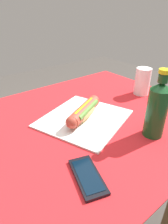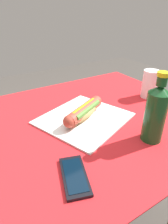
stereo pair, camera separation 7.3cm
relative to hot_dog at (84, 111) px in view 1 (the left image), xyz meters
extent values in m
cylinder|color=brown|center=(-0.38, -0.28, -0.42)|extent=(0.07, 0.07, 0.71)
cube|color=brown|center=(0.06, 0.00, -0.05)|extent=(1.04, 0.72, 0.03)
cube|color=red|center=(0.06, 0.00, -0.04)|extent=(1.10, 0.78, 0.00)
cube|color=silver|center=(0.00, 0.00, -0.03)|extent=(0.38, 0.37, 0.01)
ellipsoid|color=tan|center=(0.00, 0.00, 0.00)|extent=(0.18, 0.13, 0.05)
cylinder|color=#A83D2D|center=(0.00, 0.00, 0.00)|extent=(0.19, 0.12, 0.05)
sphere|color=#A83D2D|center=(0.08, 0.04, 0.00)|extent=(0.04, 0.04, 0.04)
sphere|color=#A83D2D|center=(-0.08, -0.04, 0.00)|extent=(0.04, 0.04, 0.04)
cube|color=yellow|center=(0.00, 0.00, 0.02)|extent=(0.13, 0.07, 0.00)
cylinder|color=#4C7A2D|center=(-0.01, 0.01, 0.01)|extent=(0.14, 0.08, 0.02)
cube|color=black|center=(0.17, 0.23, -0.03)|extent=(0.10, 0.15, 0.01)
cube|color=black|center=(0.17, 0.23, -0.03)|extent=(0.08, 0.12, 0.00)
cylinder|color=#14471E|center=(-0.12, 0.22, 0.05)|extent=(0.07, 0.07, 0.16)
cone|color=#14471E|center=(-0.12, 0.22, 0.14)|extent=(0.07, 0.07, 0.02)
cylinder|color=#14471E|center=(-0.12, 0.22, 0.16)|extent=(0.03, 0.03, 0.03)
cylinder|color=yellow|center=(-0.12, 0.22, 0.18)|extent=(0.03, 0.03, 0.01)
cylinder|color=white|center=(-0.36, -0.02, 0.03)|extent=(0.07, 0.07, 0.13)
camera|label=1|loc=(0.40, 0.50, 0.35)|focal=31.46mm
camera|label=2|loc=(0.34, 0.54, 0.35)|focal=31.46mm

